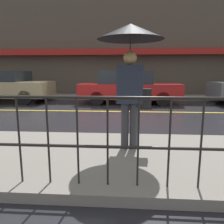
{
  "coord_description": "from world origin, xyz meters",
  "views": [
    {
      "loc": [
        1.24,
        -7.94,
        1.42
      ],
      "look_at": [
        0.81,
        -1.82,
        0.31
      ],
      "focal_mm": 35.0,
      "sensor_mm": 36.0,
      "label": 1
    }
  ],
  "objects": [
    {
      "name": "pedestrian",
      "position": [
        1.29,
        -4.32,
        1.77
      ],
      "size": [
        1.07,
        1.07,
        2.04
      ],
      "color": "#333338",
      "rests_on": "sidewalk_near"
    },
    {
      "name": "car_tan",
      "position": [
        -4.69,
        2.34,
        0.76
      ],
      "size": [
        4.31,
        1.94,
        1.49
      ],
      "color": "tan",
      "rests_on": "ground_plane"
    },
    {
      "name": "sidewalk_near",
      "position": [
        0.0,
        -4.63,
        0.07
      ],
      "size": [
        28.0,
        2.43,
        0.13
      ],
      "color": "slate",
      "rests_on": "ground_plane"
    },
    {
      "name": "sidewalk_far",
      "position": [
        0.0,
        4.39,
        0.07
      ],
      "size": [
        28.0,
        1.95,
        0.13
      ],
      "color": "slate",
      "rests_on": "ground_plane"
    },
    {
      "name": "ground_plane",
      "position": [
        0.0,
        0.0,
        0.0
      ],
      "size": [
        80.0,
        80.0,
        0.0
      ],
      "primitive_type": "plane",
      "color": "black"
    },
    {
      "name": "car_red",
      "position": [
        1.3,
        2.34,
        0.75
      ],
      "size": [
        4.6,
        1.91,
        1.49
      ],
      "color": "maroon",
      "rests_on": "ground_plane"
    },
    {
      "name": "railing_foreground",
      "position": [
        0.0,
        -5.59,
        0.78
      ],
      "size": [
        12.0,
        0.04,
        1.04
      ],
      "color": "black",
      "rests_on": "sidewalk_near"
    },
    {
      "name": "lane_marking",
      "position": [
        0.0,
        0.0,
        0.0
      ],
      "size": [
        25.2,
        0.12,
        0.01
      ],
      "color": "gold",
      "rests_on": "ground_plane"
    },
    {
      "name": "building_storefront",
      "position": [
        0.0,
        5.49,
        2.85
      ],
      "size": [
        28.0,
        0.85,
        5.73
      ],
      "color": "#4C4238",
      "rests_on": "ground_plane"
    }
  ]
}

